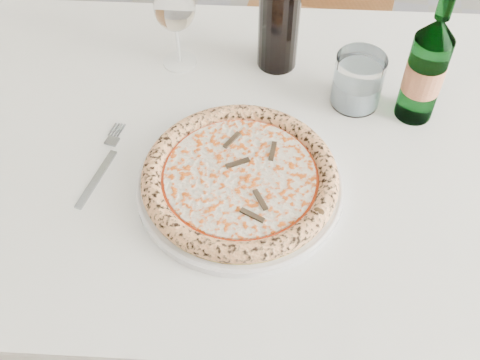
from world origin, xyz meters
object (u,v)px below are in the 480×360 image
(wine_glass, at_px, (175,10))
(wine_bottle, at_px, (280,5))
(pizza, at_px, (240,177))
(chair_far, at_px, (317,6))
(dining_table, at_px, (249,178))
(tumbler, at_px, (357,84))
(beer_bottle, at_px, (426,69))
(plate, at_px, (240,184))

(wine_glass, bearing_deg, wine_bottle, 9.86)
(wine_glass, xyz_separation_m, wine_bottle, (0.18, 0.03, 0.01))
(pizza, xyz_separation_m, wine_bottle, (0.02, 0.32, 0.10))
(chair_far, height_order, pizza, chair_far)
(dining_table, bearing_deg, wine_bottle, 85.33)
(dining_table, bearing_deg, wine_glass, 132.04)
(dining_table, xyz_separation_m, chair_far, (0.07, 0.74, -0.13))
(wine_bottle, bearing_deg, tumbler, -28.52)
(chair_far, xyz_separation_m, wine_bottle, (-0.05, -0.52, 0.35))
(dining_table, distance_m, wine_bottle, 0.32)
(chair_far, xyz_separation_m, pizza, (-0.07, -0.84, 0.25))
(dining_table, xyz_separation_m, pizza, (-0.00, -0.10, 0.12))
(wine_glass, bearing_deg, chair_far, 66.57)
(chair_far, bearing_deg, wine_bottle, -96.00)
(pizza, relative_size, beer_bottle, 1.23)
(pizza, bearing_deg, chair_far, 85.05)
(dining_table, relative_size, beer_bottle, 5.54)
(plate, relative_size, tumbler, 3.37)
(chair_far, relative_size, tumbler, 9.40)
(tumbler, relative_size, beer_bottle, 0.39)
(dining_table, distance_m, plate, 0.15)
(wine_glass, bearing_deg, pizza, -59.66)
(chair_far, relative_size, wine_glass, 5.51)
(pizza, distance_m, wine_bottle, 0.33)
(dining_table, xyz_separation_m, wine_glass, (-0.17, 0.19, 0.22))
(dining_table, relative_size, tumbler, 14.27)
(chair_far, height_order, plate, chair_far)
(chair_far, distance_m, tumbler, 0.67)
(tumbler, height_order, beer_bottle, beer_bottle)
(plate, relative_size, beer_bottle, 1.31)
(dining_table, height_order, chair_far, chair_far)
(tumbler, bearing_deg, dining_table, -142.04)
(plate, xyz_separation_m, wine_glass, (-0.17, 0.29, 0.11))
(dining_table, distance_m, chair_far, 0.75)
(beer_bottle, height_order, wine_bottle, wine_bottle)
(wine_glass, height_order, wine_bottle, wine_bottle)
(dining_table, relative_size, pizza, 4.51)
(plate, height_order, tumbler, tumbler)
(plate, bearing_deg, tumbler, 53.75)
(plate, height_order, wine_bottle, wine_bottle)
(chair_far, bearing_deg, plate, -94.95)
(pizza, xyz_separation_m, beer_bottle, (0.28, 0.22, 0.08))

